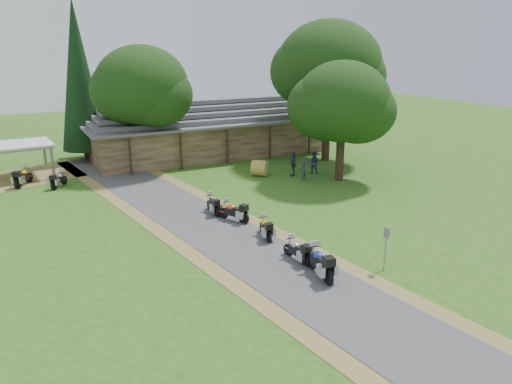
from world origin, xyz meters
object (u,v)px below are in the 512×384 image
carport (10,162)px  motorcycle_carport_b (59,179)px  motorcycle_row_a (320,261)px  motorcycle_row_d (233,210)px  motorcycle_carport_a (23,176)px  motorcycle_row_e (213,204)px  lodge (207,127)px  motorcycle_row_c (266,227)px  hay_bale (260,168)px  motorcycle_row_b (297,249)px

carport → motorcycle_carport_b: size_ratio=3.48×
motorcycle_row_a → motorcycle_row_d: motorcycle_row_a is taller
motorcycle_row_a → motorcycle_carport_a: motorcycle_row_a is taller
motorcycle_row_d → motorcycle_row_e: size_ratio=1.07×
lodge → motorcycle_carport_b: 14.45m
motorcycle_row_c → motorcycle_carport_b: 17.07m
lodge → motorcycle_row_c: lodge is taller
hay_bale → motorcycle_carport_a: bearing=162.1°
motorcycle_carport_a → motorcycle_carport_b: 2.68m
motorcycle_row_b → motorcycle_row_e: size_ratio=1.00×
motorcycle_row_d → hay_bale: 10.09m
motorcycle_row_b → hay_bale: 15.42m
motorcycle_row_c → motorcycle_carport_b: motorcycle_row_c is taller
motorcycle_row_e → motorcycle_row_a: bearing=-170.4°
motorcycle_row_d → motorcycle_carport_a: 16.81m
carport → hay_bale: carport is taller
motorcycle_row_a → motorcycle_row_d: size_ratio=1.11×
motorcycle_row_a → motorcycle_row_c: bearing=7.8°
carport → motorcycle_row_b: (11.25, -22.05, -0.70)m
carport → motorcycle_row_b: size_ratio=3.45×
lodge → motorcycle_carport_b: bearing=-157.8°
hay_bale → carport: bearing=155.5°
motorcycle_row_d → motorcycle_row_e: 1.85m
motorcycle_row_a → carport: bearing=33.3°
lodge → motorcycle_row_a: (-4.85, -25.25, -1.74)m
motorcycle_row_d → hay_bale: (5.91, 8.18, -0.04)m
lodge → motorcycle_row_b: 24.03m
hay_bale → motorcycle_row_a: bearing=-108.7°
motorcycle_carport_b → motorcycle_carport_a: bearing=91.2°
motorcycle_row_c → motorcycle_row_b: bearing=-168.2°
motorcycle_row_c → hay_bale: bearing=-13.2°
motorcycle_carport_b → motorcycle_row_a: bearing=-120.2°
carport → motorcycle_row_c: carport is taller
motorcycle_carport_a → motorcycle_carport_b: size_ratio=1.18×
motorcycle_row_e → carport: bearing=40.3°
motorcycle_row_b → motorcycle_row_c: size_ratio=1.00×
motorcycle_row_b → hay_bale: hay_bale is taller
carport → motorcycle_carport_b: carport is taller
carport → motorcycle_row_d: 19.21m
motorcycle_row_a → hay_bale: motorcycle_row_a is taller
hay_bale → motorcycle_row_d: bearing=-125.9°
motorcycle_row_e → motorcycle_row_b: bearing=-169.5°
motorcycle_row_d → carport: bearing=6.0°
motorcycle_row_a → motorcycle_carport_a: 23.88m
lodge → motorcycle_row_a: size_ratio=10.33×
lodge → motorcycle_row_c: size_ratio=12.41×
motorcycle_row_e → motorcycle_carport_a: motorcycle_carport_a is taller
carport → motorcycle_row_a: size_ratio=2.88×
motorcycle_carport_a → hay_bale: (16.08, -5.21, -0.10)m
motorcycle_row_c → motorcycle_row_e: bearing=24.3°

